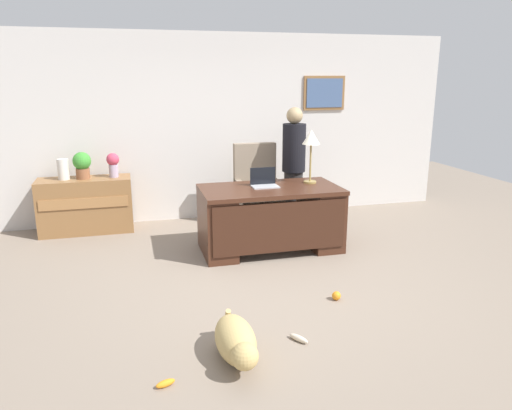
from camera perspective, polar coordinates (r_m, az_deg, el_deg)
ground_plane at (r=5.23m, az=2.33°, el=-8.70°), size 12.00×12.00×0.00m
back_wall at (r=7.35m, az=-3.55°, el=9.12°), size 7.00×0.16×2.70m
desk at (r=5.95m, az=1.73°, el=-1.39°), size 1.68×0.89×0.79m
credenza at (r=7.06m, az=-19.31°, el=-0.03°), size 1.23×0.50×0.75m
armchair at (r=6.84m, az=0.18°, el=1.59°), size 0.60×0.59×1.18m
person_standing at (r=6.78m, az=4.43°, el=4.50°), size 0.32×0.32×1.68m
dog_lying at (r=3.81m, az=-2.32°, el=-15.68°), size 0.30×0.78×0.30m
laptop at (r=5.93m, az=0.95°, el=2.73°), size 0.32×0.22×0.23m
desk_lamp at (r=6.08m, az=6.48°, el=7.52°), size 0.22×0.22×0.67m
vase_with_flowers at (r=6.92m, az=-16.42°, el=4.70°), size 0.17×0.17×0.33m
vase_empty at (r=6.98m, az=-21.67°, el=3.91°), size 0.15×0.15×0.28m
potted_plant at (r=6.94m, az=-19.72°, el=4.54°), size 0.24×0.24×0.36m
dog_toy_ball at (r=4.82m, az=9.41°, el=-10.45°), size 0.09×0.09×0.09m
dog_toy_bone at (r=3.65m, az=-10.57°, el=-19.87°), size 0.15×0.09×0.05m
dog_toy_plush at (r=4.12m, az=5.02°, el=-15.31°), size 0.14×0.18×0.05m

